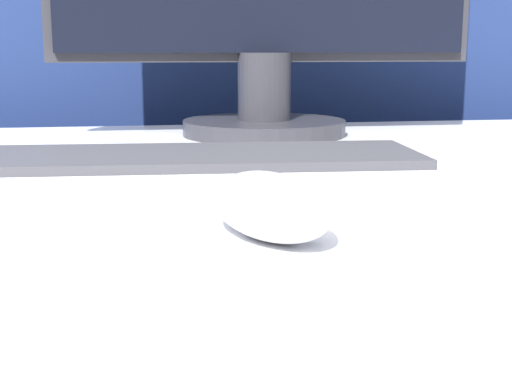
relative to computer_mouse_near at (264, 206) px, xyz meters
The scene contains 3 objects.
partition_panel 0.79m from the computer_mouse_near, 95.26° to the left, with size 5.00×0.03×1.28m.
computer_mouse_near is the anchor object (origin of this frame).
keyboard 0.20m from the computer_mouse_near, 99.60° to the left, with size 0.42×0.17×0.02m.
Camera 1 is at (0.00, -0.51, 0.86)m, focal length 50.00 mm.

